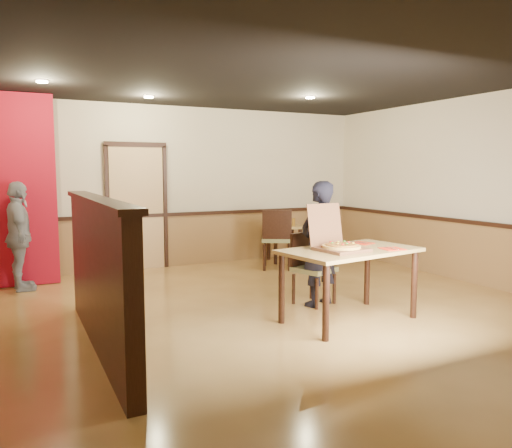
{
  "coord_description": "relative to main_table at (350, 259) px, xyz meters",
  "views": [
    {
      "loc": [
        -2.71,
        -5.01,
        1.7
      ],
      "look_at": [
        -0.25,
        0.0,
        1.09
      ],
      "focal_mm": 35.0,
      "sensor_mm": 36.0,
      "label": 1
    }
  ],
  "objects": [
    {
      "name": "side_chair_left",
      "position": [
        0.67,
        2.92,
        -0.14
      ],
      "size": [
        0.7,
        0.7,
        1.04
      ],
      "rotation": [
        0.0,
        0.0,
        2.63
      ],
      "color": "olive",
      "rests_on": "floor"
    },
    {
      "name": "spot_b",
      "position": [
        -1.46,
        3.03,
        2.07
      ],
      "size": [
        0.14,
        0.14,
        0.02
      ],
      "primitive_type": "cylinder",
      "color": "#FFDEB2",
      "rests_on": "ceiling"
    },
    {
      "name": "spot_c",
      "position": [
        0.74,
        2.03,
        2.07
      ],
      "size": [
        0.14,
        0.14,
        0.02
      ],
      "primitive_type": "cylinder",
      "color": "#FFDEB2",
      "rests_on": "ceiling"
    },
    {
      "name": "pizza_box",
      "position": [
        -0.18,
        -0.03,
        0.17
      ],
      "size": [
        0.53,
        0.61,
        0.5
      ],
      "rotation": [
        0.0,
        0.0,
        0.12
      ],
      "color": "brown",
      "rests_on": "main_table"
    },
    {
      "name": "booth_partition",
      "position": [
        -2.66,
        0.33,
        0.03
      ],
      "size": [
        0.2,
        3.1,
        1.44
      ],
      "color": "black",
      "rests_on": "floor"
    },
    {
      "name": "wainscot_right",
      "position": [
        2.81,
        0.53,
        -0.26
      ],
      "size": [
        0.04,
        7.0,
        0.9
      ],
      "primitive_type": "cube",
      "color": "olive",
      "rests_on": "floor"
    },
    {
      "name": "condiment",
      "position": [
        1.28,
        3.41,
        0.03
      ],
      "size": [
        0.06,
        0.06,
        0.14
      ],
      "primitive_type": "cylinder",
      "color": "#925E1A",
      "rests_on": "side_table"
    },
    {
      "name": "diner",
      "position": [
        0.04,
        0.69,
        0.07
      ],
      "size": [
        0.66,
        0.52,
        1.56
      ],
      "primitive_type": "imported",
      "rotation": [
        0.0,
        0.0,
        3.44
      ],
      "color": "black",
      "rests_on": "floor"
    },
    {
      "name": "side_chair_right",
      "position": [
        1.64,
        2.92,
        -0.16
      ],
      "size": [
        0.68,
        0.68,
        1.0
      ],
      "rotation": [
        0.0,
        0.0,
        3.67
      ],
      "color": "olive",
      "rests_on": "floor"
    },
    {
      "name": "napkin_far",
      "position": [
        0.38,
        0.28,
        0.11
      ],
      "size": [
        0.31,
        0.31,
        0.01
      ],
      "rotation": [
        0.0,
        0.0,
        0.36
      ],
      "color": "red",
      "rests_on": "main_table"
    },
    {
      "name": "pizza",
      "position": [
        -0.17,
        -0.08,
        0.16
      ],
      "size": [
        0.49,
        0.49,
        0.03
      ],
      "primitive_type": "cylinder",
      "rotation": [
        0.0,
        0.0,
        -0.2
      ],
      "color": "gold",
      "rests_on": "pizza_box"
    },
    {
      "name": "spot_a",
      "position": [
        -2.96,
        2.33,
        2.07
      ],
      "size": [
        0.14,
        0.14,
        0.02
      ],
      "primitive_type": "cylinder",
      "color": "#FFDEB2",
      "rests_on": "ceiling"
    },
    {
      "name": "wall_back",
      "position": [
        -0.66,
        4.03,
        0.69
      ],
      "size": [
        7.0,
        0.0,
        7.0
      ],
      "primitive_type": "plane",
      "rotation": [
        1.57,
        0.0,
        0.0
      ],
      "color": "beige",
      "rests_on": "floor"
    },
    {
      "name": "back_door",
      "position": [
        -1.46,
        3.99,
        0.34
      ],
      "size": [
        0.9,
        0.06,
        2.1
      ],
      "primitive_type": "cube",
      "color": "tan",
      "rests_on": "wall_back"
    },
    {
      "name": "napkin_near",
      "position": [
        0.42,
        -0.22,
        0.11
      ],
      "size": [
        0.27,
        0.27,
        0.01
      ],
      "rotation": [
        0.0,
        0.0,
        -0.16
      ],
      "color": "red",
      "rests_on": "main_table"
    },
    {
      "name": "chair_rail_right",
      "position": [
        2.79,
        0.53,
        0.21
      ],
      "size": [
        0.06,
        7.0,
        0.06
      ],
      "primitive_type": "cube",
      "color": "black",
      "rests_on": "wall_right"
    },
    {
      "name": "side_table",
      "position": [
        1.16,
        3.54,
        -0.21
      ],
      "size": [
        0.74,
        0.74,
        0.67
      ],
      "rotation": [
        0.0,
        0.0,
        -0.21
      ],
      "color": "#B18A4A",
      "rests_on": "floor"
    },
    {
      "name": "wainscot_back",
      "position": [
        -0.66,
        4.0,
        -0.26
      ],
      "size": [
        7.0,
        0.04,
        0.9
      ],
      "primitive_type": "cube",
      "color": "olive",
      "rests_on": "floor"
    },
    {
      "name": "floor",
      "position": [
        -0.66,
        0.53,
        -0.71
      ],
      "size": [
        7.0,
        7.0,
        0.0
      ],
      "primitive_type": "plane",
      "color": "tan",
      "rests_on": "ground"
    },
    {
      "name": "ceiling",
      "position": [
        -0.66,
        0.53,
        2.09
      ],
      "size": [
        7.0,
        7.0,
        0.0
      ],
      "primitive_type": "plane",
      "rotation": [
        3.14,
        0.0,
        0.0
      ],
      "color": "black",
      "rests_on": "wall_back"
    },
    {
      "name": "main_table",
      "position": [
        0.0,
        0.0,
        0.0
      ],
      "size": [
        1.65,
        1.1,
        0.82
      ],
      "rotation": [
        0.0,
        0.0,
        0.15
      ],
      "color": "#B18A4A",
      "rests_on": "floor"
    },
    {
      "name": "diner_chair",
      "position": [
        0.01,
        0.83,
        -0.22
      ],
      "size": [
        0.57,
        0.57,
        0.9
      ],
      "rotation": [
        0.0,
        0.0,
        0.35
      ],
      "color": "olive",
      "rests_on": "floor"
    },
    {
      "name": "wall_right",
      "position": [
        2.84,
        0.53,
        0.69
      ],
      "size": [
        0.0,
        7.0,
        7.0
      ],
      "primitive_type": "plane",
      "rotation": [
        1.57,
        0.0,
        -1.57
      ],
      "color": "beige",
      "rests_on": "floor"
    },
    {
      "name": "chair_rail_back",
      "position": [
        -0.66,
        3.98,
        0.21
      ],
      "size": [
        7.0,
        0.06,
        0.06
      ],
      "primitive_type": "cube",
      "color": "black",
      "rests_on": "wall_back"
    },
    {
      "name": "passerby",
      "position": [
        -3.29,
        3.19,
        0.06
      ],
      "size": [
        0.44,
        0.93,
        1.54
      ],
      "primitive_type": "imported",
      "rotation": [
        0.0,
        0.0,
        1.65
      ],
      "color": "gray",
      "rests_on": "floor"
    }
  ]
}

